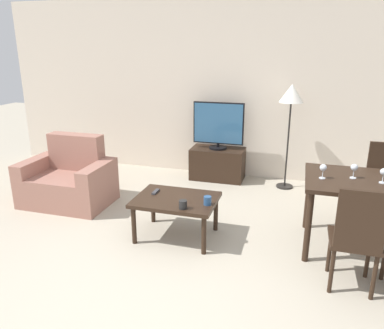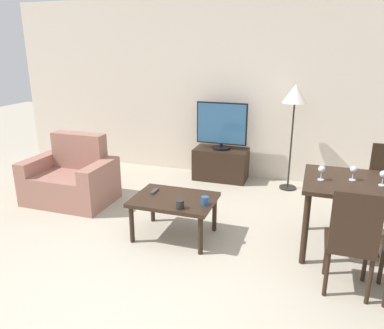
% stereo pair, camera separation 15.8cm
% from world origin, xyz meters
% --- Properties ---
extents(ground_plane, '(18.00, 18.00, 0.00)m').
position_xyz_m(ground_plane, '(0.00, 0.00, 0.00)').
color(ground_plane, '#B2A893').
extents(wall_back, '(7.43, 0.06, 2.70)m').
position_xyz_m(wall_back, '(0.00, 3.32, 1.35)').
color(wall_back, beige).
rests_on(wall_back, ground_plane).
extents(armchair, '(1.11, 0.75, 0.88)m').
position_xyz_m(armchair, '(-1.71, 1.57, 0.30)').
color(armchair, '#9E6B5B').
rests_on(armchair, ground_plane).
extents(tv_stand, '(0.81, 0.44, 0.49)m').
position_xyz_m(tv_stand, '(-0.04, 3.02, 0.24)').
color(tv_stand, black).
rests_on(tv_stand, ground_plane).
extents(tv, '(0.77, 0.27, 0.71)m').
position_xyz_m(tv, '(-0.04, 3.02, 0.85)').
color(tv, black).
rests_on(tv, tv_stand).
extents(coffee_table, '(0.86, 0.64, 0.45)m').
position_xyz_m(coffee_table, '(-0.06, 1.07, 0.40)').
color(coffee_table, black).
rests_on(coffee_table, ground_plane).
extents(dining_table, '(1.30, 0.85, 0.75)m').
position_xyz_m(dining_table, '(1.89, 1.32, 0.66)').
color(dining_table, black).
rests_on(dining_table, ground_plane).
extents(dining_chair_near, '(0.40, 0.40, 0.95)m').
position_xyz_m(dining_chair_near, '(1.66, 0.59, 0.52)').
color(dining_chair_near, black).
rests_on(dining_chair_near, ground_plane).
extents(dining_chair_far, '(0.40, 0.40, 0.95)m').
position_xyz_m(dining_chair_far, '(2.12, 2.06, 0.52)').
color(dining_chair_far, black).
rests_on(dining_chair_far, ground_plane).
extents(floor_lamp, '(0.33, 0.33, 1.50)m').
position_xyz_m(floor_lamp, '(1.00, 2.94, 1.29)').
color(floor_lamp, black).
rests_on(floor_lamp, ground_plane).
extents(remote_primary, '(0.04, 0.15, 0.02)m').
position_xyz_m(remote_primary, '(-0.32, 1.15, 0.46)').
color(remote_primary, '#38383D').
rests_on(remote_primary, coffee_table).
extents(cup_white_near, '(0.08, 0.08, 0.09)m').
position_xyz_m(cup_white_near, '(0.10, 0.83, 0.49)').
color(cup_white_near, black).
rests_on(cup_white_near, coffee_table).
extents(cup_colored_far, '(0.08, 0.08, 0.09)m').
position_xyz_m(cup_colored_far, '(0.31, 1.00, 0.50)').
color(cup_colored_far, navy).
rests_on(cup_colored_far, coffee_table).
extents(wine_glass_left, '(0.07, 0.07, 0.15)m').
position_xyz_m(wine_glass_left, '(1.93, 1.28, 0.86)').
color(wine_glass_left, silver).
rests_on(wine_glass_left, dining_table).
extents(wine_glass_center, '(0.07, 0.07, 0.15)m').
position_xyz_m(wine_glass_center, '(1.68, 1.34, 0.86)').
color(wine_glass_center, silver).
rests_on(wine_glass_center, dining_table).
extents(wine_glass_right, '(0.07, 0.07, 0.15)m').
position_xyz_m(wine_glass_right, '(1.39, 1.25, 0.86)').
color(wine_glass_right, silver).
rests_on(wine_glass_right, dining_table).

